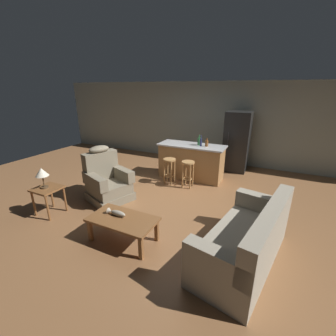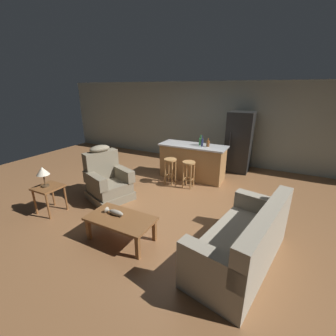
# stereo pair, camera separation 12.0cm
# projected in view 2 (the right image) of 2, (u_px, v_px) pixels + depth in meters

# --- Properties ---
(ground_plane) EXTENTS (12.00, 12.00, 0.00)m
(ground_plane) POSITION_uv_depth(u_px,v_px,m) (170.00, 197.00, 5.21)
(ground_plane) COLOR brown
(back_wall) EXTENTS (12.00, 0.05, 2.60)m
(back_wall) POSITION_uv_depth(u_px,v_px,m) (213.00, 123.00, 7.39)
(back_wall) COLOR #939E93
(back_wall) RESTS_ON ground_plane
(coffee_table) EXTENTS (1.10, 0.60, 0.42)m
(coffee_table) POSITION_uv_depth(u_px,v_px,m) (121.00, 221.00, 3.64)
(coffee_table) COLOR brown
(coffee_table) RESTS_ON ground_plane
(fish_figurine) EXTENTS (0.34, 0.10, 0.10)m
(fish_figurine) POSITION_uv_depth(u_px,v_px,m) (115.00, 212.00, 3.69)
(fish_figurine) COLOR #4C3823
(fish_figurine) RESTS_ON coffee_table
(couch) EXTENTS (1.19, 2.03, 0.94)m
(couch) POSITION_uv_depth(u_px,v_px,m) (244.00, 243.00, 3.16)
(couch) COLOR #9E937F
(couch) RESTS_ON ground_plane
(recliner_near_lamp) EXTENTS (1.08, 1.08, 1.20)m
(recliner_near_lamp) POSITION_uv_depth(u_px,v_px,m) (107.00, 181.00, 5.06)
(recliner_near_lamp) COLOR #756B56
(recliner_near_lamp) RESTS_ON ground_plane
(end_table) EXTENTS (0.48, 0.48, 0.56)m
(end_table) POSITION_uv_depth(u_px,v_px,m) (49.00, 191.00, 4.45)
(end_table) COLOR brown
(end_table) RESTS_ON ground_plane
(table_lamp) EXTENTS (0.24, 0.24, 0.41)m
(table_lamp) POSITION_uv_depth(u_px,v_px,m) (43.00, 172.00, 4.32)
(table_lamp) COLOR #4C3823
(table_lamp) RESTS_ON end_table
(kitchen_island) EXTENTS (1.80, 0.70, 0.95)m
(kitchen_island) POSITION_uv_depth(u_px,v_px,m) (192.00, 162.00, 6.18)
(kitchen_island) COLOR #9E7042
(kitchen_island) RESTS_ON ground_plane
(bar_stool_left) EXTENTS (0.32, 0.32, 0.68)m
(bar_stool_left) POSITION_uv_depth(u_px,v_px,m) (170.00, 167.00, 5.81)
(bar_stool_left) COLOR #A87A47
(bar_stool_left) RESTS_ON ground_plane
(bar_stool_right) EXTENTS (0.32, 0.32, 0.68)m
(bar_stool_right) POSITION_uv_depth(u_px,v_px,m) (189.00, 170.00, 5.59)
(bar_stool_right) COLOR #A87A47
(bar_stool_right) RESTS_ON ground_plane
(refrigerator) EXTENTS (0.70, 0.69, 1.76)m
(refrigerator) POSITION_uv_depth(u_px,v_px,m) (239.00, 142.00, 6.62)
(refrigerator) COLOR black
(refrigerator) RESTS_ON ground_plane
(bottle_tall_green) EXTENTS (0.09, 0.09, 0.27)m
(bottle_tall_green) POSITION_uv_depth(u_px,v_px,m) (201.00, 141.00, 5.97)
(bottle_tall_green) COLOR #2D6B38
(bottle_tall_green) RESTS_ON kitchen_island
(bottle_short_amber) EXTENTS (0.06, 0.06, 0.29)m
(bottle_short_amber) POSITION_uv_depth(u_px,v_px,m) (202.00, 142.00, 5.83)
(bottle_short_amber) COLOR #23284C
(bottle_short_amber) RESTS_ON kitchen_island
(bottle_wine_dark) EXTENTS (0.08, 0.08, 0.22)m
(bottle_wine_dark) POSITION_uv_depth(u_px,v_px,m) (208.00, 143.00, 5.82)
(bottle_wine_dark) COLOR brown
(bottle_wine_dark) RESTS_ON kitchen_island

